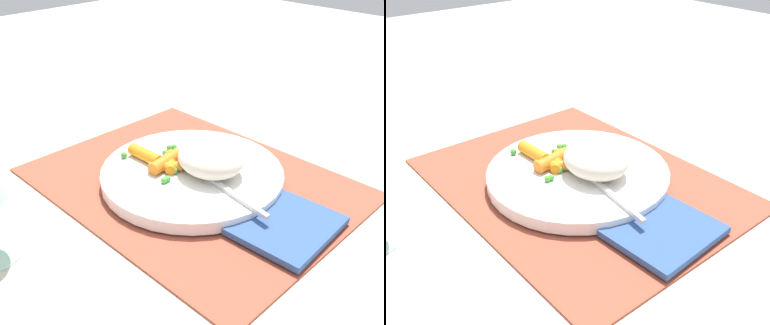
{
  "view_description": "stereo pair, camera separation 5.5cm",
  "coord_description": "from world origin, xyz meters",
  "views": [
    {
      "loc": [
        -0.38,
        0.38,
        0.34
      ],
      "look_at": [
        0.0,
        0.0,
        0.03
      ],
      "focal_mm": 43.39,
      "sensor_mm": 36.0,
      "label": 1
    },
    {
      "loc": [
        -0.42,
        0.34,
        0.34
      ],
      "look_at": [
        0.0,
        0.0,
        0.03
      ],
      "focal_mm": 43.39,
      "sensor_mm": 36.0,
      "label": 2
    }
  ],
  "objects": [
    {
      "name": "fork",
      "position": [
        -0.03,
        0.0,
        0.03
      ],
      "size": [
        0.19,
        0.04,
        0.01
      ],
      "color": "silver",
      "rests_on": "plate"
    },
    {
      "name": "ground_plane",
      "position": [
        0.0,
        0.0,
        0.0
      ],
      "size": [
        2.4,
        2.4,
        0.0
      ],
      "primitive_type": "plane",
      "color": "beige"
    },
    {
      "name": "carrot_portion",
      "position": [
        0.04,
        0.02,
        0.03
      ],
      "size": [
        0.09,
        0.06,
        0.02
      ],
      "color": "orange",
      "rests_on": "plate"
    },
    {
      "name": "plate",
      "position": [
        0.0,
        0.0,
        0.01
      ],
      "size": [
        0.24,
        0.24,
        0.02
      ],
      "primitive_type": "cylinder",
      "color": "white",
      "rests_on": "placemat"
    },
    {
      "name": "pea_scatter",
      "position": [
        0.04,
        0.01,
        0.03
      ],
      "size": [
        0.1,
        0.08,
        0.01
      ],
      "color": "#51AD41",
      "rests_on": "plate"
    },
    {
      "name": "napkin",
      "position": [
        -0.15,
        0.0,
        0.01
      ],
      "size": [
        0.1,
        0.12,
        0.01
      ],
      "primitive_type": "cube",
      "rotation": [
        0.0,
        0.0,
        0.05
      ],
      "color": "#33518C",
      "rests_on": "placemat"
    },
    {
      "name": "rice_mound",
      "position": [
        -0.02,
        -0.01,
        0.04
      ],
      "size": [
        0.09,
        0.08,
        0.04
      ],
      "primitive_type": "ellipsoid",
      "color": "beige",
      "rests_on": "plate"
    },
    {
      "name": "placemat",
      "position": [
        0.0,
        0.0,
        0.0
      ],
      "size": [
        0.42,
        0.32,
        0.01
      ],
      "primitive_type": "cube",
      "color": "#9E4733",
      "rests_on": "ground_plane"
    }
  ]
}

